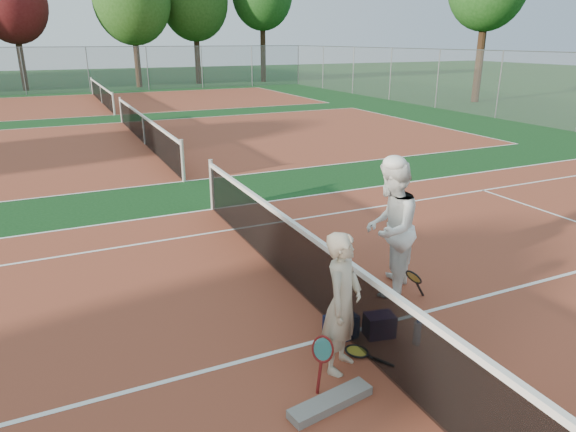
{
  "coord_description": "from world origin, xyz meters",
  "views": [
    {
      "loc": [
        -2.98,
        -4.75,
        3.49
      ],
      "look_at": [
        0.0,
        1.64,
        1.05
      ],
      "focal_mm": 32.0,
      "sensor_mm": 36.0,
      "label": 1
    }
  ],
  "objects_px": {
    "racket_spare": "(357,352)",
    "sports_bag_purple": "(379,325)",
    "player_b": "(390,228)",
    "water_bottle": "(417,333)",
    "racket_black_held": "(413,286)",
    "sports_bag_navy": "(341,327)",
    "racket_red": "(322,363)",
    "net_main": "(345,298)",
    "player_a": "(342,303)"
  },
  "relations": [
    {
      "from": "racket_black_held",
      "to": "player_b",
      "type": "bearing_deg",
      "value": -92.21
    },
    {
      "from": "racket_red",
      "to": "water_bottle",
      "type": "distance_m",
      "value": 1.44
    },
    {
      "from": "sports_bag_purple",
      "to": "sports_bag_navy",
      "type": "bearing_deg",
      "value": 159.83
    },
    {
      "from": "player_b",
      "to": "racket_black_held",
      "type": "bearing_deg",
      "value": 62.64
    },
    {
      "from": "racket_spare",
      "to": "racket_red",
      "type": "bearing_deg",
      "value": 87.24
    },
    {
      "from": "racket_black_held",
      "to": "water_bottle",
      "type": "height_order",
      "value": "racket_black_held"
    },
    {
      "from": "racket_red",
      "to": "sports_bag_navy",
      "type": "xyz_separation_m",
      "value": [
        0.66,
        0.73,
        -0.14
      ]
    },
    {
      "from": "player_b",
      "to": "racket_red",
      "type": "height_order",
      "value": "player_b"
    },
    {
      "from": "racket_red",
      "to": "racket_black_held",
      "type": "xyz_separation_m",
      "value": [
        2.02,
        1.08,
        -0.04
      ]
    },
    {
      "from": "player_a",
      "to": "racket_black_held",
      "type": "distance_m",
      "value": 1.97
    },
    {
      "from": "sports_bag_navy",
      "to": "racket_spare",
      "type": "bearing_deg",
      "value": -91.38
    },
    {
      "from": "sports_bag_navy",
      "to": "water_bottle",
      "type": "distance_m",
      "value": 0.91
    },
    {
      "from": "net_main",
      "to": "racket_black_held",
      "type": "xyz_separation_m",
      "value": [
        1.29,
        0.31,
        -0.26
      ]
    },
    {
      "from": "racket_spare",
      "to": "sports_bag_purple",
      "type": "relative_size",
      "value": 1.68
    },
    {
      "from": "racket_spare",
      "to": "player_b",
      "type": "bearing_deg",
      "value": -77.4
    },
    {
      "from": "water_bottle",
      "to": "sports_bag_purple",
      "type": "bearing_deg",
      "value": 130.25
    },
    {
      "from": "player_a",
      "to": "racket_spare",
      "type": "bearing_deg",
      "value": -14.83
    },
    {
      "from": "player_a",
      "to": "racket_black_held",
      "type": "bearing_deg",
      "value": -11.16
    },
    {
      "from": "net_main",
      "to": "player_b",
      "type": "bearing_deg",
      "value": 32.86
    },
    {
      "from": "racket_spare",
      "to": "sports_bag_purple",
      "type": "height_order",
      "value": "sports_bag_purple"
    },
    {
      "from": "net_main",
      "to": "sports_bag_purple",
      "type": "height_order",
      "value": "net_main"
    },
    {
      "from": "sports_bag_navy",
      "to": "racket_red",
      "type": "bearing_deg",
      "value": -132.14
    },
    {
      "from": "racket_red",
      "to": "racket_spare",
      "type": "height_order",
      "value": "racket_red"
    },
    {
      "from": "net_main",
      "to": "racket_red",
      "type": "distance_m",
      "value": 1.09
    },
    {
      "from": "racket_red",
      "to": "net_main",
      "type": "bearing_deg",
      "value": 6.49
    },
    {
      "from": "racket_red",
      "to": "racket_spare",
      "type": "xyz_separation_m",
      "value": [
        0.66,
        0.35,
        -0.27
      ]
    },
    {
      "from": "water_bottle",
      "to": "racket_black_held",
      "type": "bearing_deg",
      "value": 55.12
    },
    {
      "from": "racket_red",
      "to": "water_bottle",
      "type": "xyz_separation_m",
      "value": [
        1.42,
        0.22,
        -0.14
      ]
    },
    {
      "from": "racket_red",
      "to": "racket_black_held",
      "type": "height_order",
      "value": "racket_red"
    },
    {
      "from": "net_main",
      "to": "player_b",
      "type": "distance_m",
      "value": 1.47
    },
    {
      "from": "net_main",
      "to": "player_a",
      "type": "xyz_separation_m",
      "value": [
        -0.38,
        -0.56,
        0.3
      ]
    },
    {
      "from": "player_a",
      "to": "player_b",
      "type": "distance_m",
      "value": 2.04
    },
    {
      "from": "water_bottle",
      "to": "player_b",
      "type": "bearing_deg",
      "value": 69.69
    },
    {
      "from": "player_a",
      "to": "sports_bag_navy",
      "type": "xyz_separation_m",
      "value": [
        0.32,
        0.52,
        -0.66
      ]
    },
    {
      "from": "racket_black_held",
      "to": "racket_spare",
      "type": "height_order",
      "value": "racket_black_held"
    },
    {
      "from": "racket_red",
      "to": "racket_black_held",
      "type": "relative_size",
      "value": 1.17
    },
    {
      "from": "racket_black_held",
      "to": "net_main",
      "type": "bearing_deg",
      "value": -3.66
    },
    {
      "from": "player_a",
      "to": "player_b",
      "type": "relative_size",
      "value": 0.83
    },
    {
      "from": "sports_bag_navy",
      "to": "water_bottle",
      "type": "bearing_deg",
      "value": -34.65
    },
    {
      "from": "player_b",
      "to": "water_bottle",
      "type": "height_order",
      "value": "player_b"
    },
    {
      "from": "net_main",
      "to": "racket_spare",
      "type": "xyz_separation_m",
      "value": [
        -0.08,
        -0.43,
        -0.48
      ]
    },
    {
      "from": "player_b",
      "to": "racket_spare",
      "type": "relative_size",
      "value": 3.25
    },
    {
      "from": "racket_spare",
      "to": "racket_black_held",
      "type": "bearing_deg",
      "value": -92.55
    },
    {
      "from": "water_bottle",
      "to": "racket_spare",
      "type": "bearing_deg",
      "value": 170.01
    },
    {
      "from": "racket_spare",
      "to": "sports_bag_navy",
      "type": "distance_m",
      "value": 0.4
    },
    {
      "from": "player_a",
      "to": "water_bottle",
      "type": "xyz_separation_m",
      "value": [
        1.07,
        0.0,
        -0.66
      ]
    },
    {
      "from": "player_b",
      "to": "sports_bag_purple",
      "type": "height_order",
      "value": "player_b"
    },
    {
      "from": "player_b",
      "to": "racket_spare",
      "type": "xyz_separation_m",
      "value": [
        -1.25,
        -1.18,
        -0.95
      ]
    },
    {
      "from": "net_main",
      "to": "sports_bag_purple",
      "type": "distance_m",
      "value": 0.57
    },
    {
      "from": "sports_bag_purple",
      "to": "racket_spare",
      "type": "bearing_deg",
      "value": -154.62
    }
  ]
}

